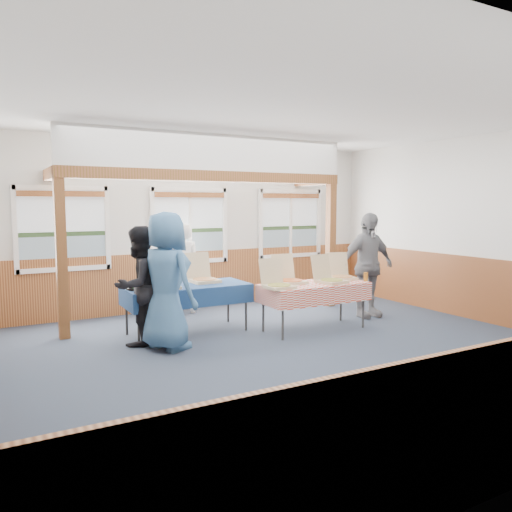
{
  "coord_description": "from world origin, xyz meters",
  "views": [
    {
      "loc": [
        -3.56,
        -5.54,
        2.02
      ],
      "look_at": [
        0.09,
        1.0,
        1.24
      ],
      "focal_mm": 35.0,
      "sensor_mm": 36.0,
      "label": 1
    }
  ],
  "objects": [
    {
      "name": "table_left",
      "position": [
        -0.75,
        1.71,
        0.7
      ],
      "size": [
        2.03,
        1.14,
        0.76
      ],
      "rotation": [
        0.0,
        0.0,
        -0.16
      ],
      "color": "#313131",
      "rests_on": "floor"
    },
    {
      "name": "pizza_box_f",
      "position": [
        1.76,
        1.03,
        0.82
      ],
      "size": [
        0.5,
        0.56,
        0.43
      ],
      "rotation": [
        0.0,
        0.0,
        -0.25
      ],
      "color": "#C8B085",
      "rests_on": "table_right"
    },
    {
      "name": "window_right",
      "position": [
        2.3,
        3.46,
        1.68
      ],
      "size": [
        1.56,
        0.1,
        1.46
      ],
      "color": "white",
      "rests_on": "wall_back"
    },
    {
      "name": "post_left",
      "position": [
        -2.5,
        2.3,
        1.2
      ],
      "size": [
        0.15,
        0.15,
        2.4
      ],
      "primitive_type": "cube",
      "color": "brown",
      "rests_on": "floor"
    },
    {
      "name": "pizza_box_b",
      "position": [
        -0.4,
        1.88,
        0.83
      ],
      "size": [
        0.44,
        0.53,
        0.46
      ],
      "rotation": [
        0.0,
        0.0,
        0.03
      ],
      "color": "#C8B085",
      "rests_on": "table_left"
    },
    {
      "name": "pizza_box_d",
      "position": [
        0.75,
        1.08,
        0.82
      ],
      "size": [
        0.42,
        0.51,
        0.45
      ],
      "rotation": [
        0.0,
        0.0,
        -0.01
      ],
      "color": "#C8B085",
      "rests_on": "table_right"
    },
    {
      "name": "man_blue",
      "position": [
        -1.32,
        1.01,
        0.96
      ],
      "size": [
        0.92,
        1.1,
        1.92
      ],
      "primitive_type": "imported",
      "rotation": [
        0.0,
        0.0,
        1.96
      ],
      "color": "#365F89",
      "rests_on": "floor"
    },
    {
      "name": "wall_right",
      "position": [
        4.0,
        0.0,
        1.6
      ],
      "size": [
        0.0,
        8.0,
        8.0
      ],
      "primitive_type": "plane",
      "rotation": [
        1.57,
        0.0,
        -1.57
      ],
      "color": "silver",
      "rests_on": "floor"
    },
    {
      "name": "veggie_tray",
      "position": [
        -1.5,
        1.71,
        0.79
      ],
      "size": [
        0.4,
        0.4,
        0.09
      ],
      "color": "black",
      "rests_on": "table_left"
    },
    {
      "name": "cross_beam",
      "position": [
        0.0,
        2.3,
        2.49
      ],
      "size": [
        5.15,
        0.18,
        0.18
      ],
      "primitive_type": "cube",
      "color": "brown",
      "rests_on": "post_left"
    },
    {
      "name": "post_right",
      "position": [
        2.5,
        2.3,
        1.2
      ],
      "size": [
        0.15,
        0.15,
        2.4
      ],
      "primitive_type": "cube",
      "color": "brown",
      "rests_on": "floor"
    },
    {
      "name": "window_left",
      "position": [
        -2.3,
        3.46,
        1.68
      ],
      "size": [
        1.56,
        0.1,
        1.46
      ],
      "color": "white",
      "rests_on": "wall_back"
    },
    {
      "name": "ceiling",
      "position": [
        0.0,
        0.0,
        3.2
      ],
      "size": [
        8.0,
        8.0,
        0.0
      ],
      "primitive_type": "plane",
      "rotation": [
        3.14,
        0.0,
        0.0
      ],
      "color": "white",
      "rests_on": "wall_back"
    },
    {
      "name": "pizza_box_e",
      "position": [
        1.34,
        0.81,
        0.82
      ],
      "size": [
        0.47,
        0.54,
        0.44
      ],
      "rotation": [
        0.0,
        0.0,
        0.14
      ],
      "color": "#C8B085",
      "rests_on": "table_right"
    },
    {
      "name": "window_mid",
      "position": [
        0.0,
        3.46,
        1.68
      ],
      "size": [
        1.56,
        0.1,
        1.46
      ],
      "color": "white",
      "rests_on": "wall_back"
    },
    {
      "name": "wainscot_back",
      "position": [
        0.0,
        3.48,
        0.55
      ],
      "size": [
        7.98,
        0.05,
        1.1
      ],
      "primitive_type": "cube",
      "color": "brown",
      "rests_on": "floor"
    },
    {
      "name": "table_right",
      "position": [
        1.1,
        0.89,
        0.7
      ],
      "size": [
        1.86,
        1.17,
        0.76
      ],
      "rotation": [
        0.0,
        0.0,
        0.23
      ],
      "color": "#313131",
      "rests_on": "floor"
    },
    {
      "name": "drink_glass",
      "position": [
        1.95,
        0.64,
        0.83
      ],
      "size": [
        0.07,
        0.07,
        0.15
      ],
      "primitive_type": "cylinder",
      "color": "#A7621B",
      "rests_on": "table_right"
    },
    {
      "name": "woman_black",
      "position": [
        -1.59,
        1.43,
        0.85
      ],
      "size": [
        1.04,
        0.97,
        1.71
      ],
      "primitive_type": "imported",
      "rotation": [
        0.0,
        0.0,
        3.65
      ],
      "color": "black",
      "rests_on": "floor"
    },
    {
      "name": "pizza_box_a",
      "position": [
        -1.15,
        1.6,
        0.82
      ],
      "size": [
        0.39,
        0.47,
        0.42
      ],
      "rotation": [
        0.0,
        0.0,
        -0.01
      ],
      "color": "#C8B085",
      "rests_on": "table_left"
    },
    {
      "name": "wainscot_right",
      "position": [
        3.98,
        0.0,
        0.55
      ],
      "size": [
        0.05,
        6.98,
        1.1
      ],
      "primitive_type": "cube",
      "color": "brown",
      "rests_on": "floor"
    },
    {
      "name": "pizza_box_c",
      "position": [
        0.35,
        0.79,
        0.82
      ],
      "size": [
        0.4,
        0.48,
        0.43
      ],
      "rotation": [
        0.0,
        0.0,
        0.01
      ],
      "color": "#C8B085",
      "rests_on": "table_right"
    },
    {
      "name": "floor",
      "position": [
        0.0,
        0.0,
        0.0
      ],
      "size": [
        8.0,
        8.0,
        0.0
      ],
      "primitive_type": "plane",
      "color": "#252B3C",
      "rests_on": "ground"
    },
    {
      "name": "woman_white",
      "position": [
        -0.28,
        3.08,
        0.84
      ],
      "size": [
        0.71,
        0.58,
        1.67
      ],
      "primitive_type": "imported",
      "rotation": [
        0.0,
        0.0,
        2.8
      ],
      "color": "silver",
      "rests_on": "floor"
    },
    {
      "name": "person_grey",
      "position": [
        2.48,
        1.2,
        0.93
      ],
      "size": [
        1.11,
        0.5,
        1.87
      ],
      "primitive_type": "imported",
      "rotation": [
        0.0,
        0.0,
        -0.04
      ],
      "color": "slate",
      "rests_on": "floor"
    },
    {
      "name": "wall_back",
      "position": [
        0.0,
        3.5,
        1.6
      ],
      "size": [
        8.0,
        0.0,
        8.0
      ],
      "primitive_type": "plane",
      "rotation": [
        1.57,
        0.0,
        0.0
      ],
      "color": "silver",
      "rests_on": "floor"
    }
  ]
}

